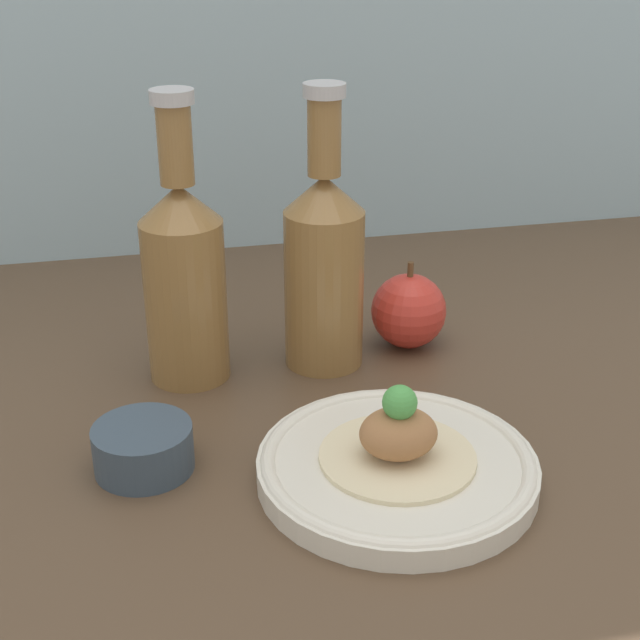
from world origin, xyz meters
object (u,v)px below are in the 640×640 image
(cider_bottle_left, at_px, (184,274))
(apple, at_px, (409,311))
(plate, at_px, (397,466))
(plated_food, at_px, (398,437))
(cider_bottle_right, at_px, (324,263))
(dipping_bowl, at_px, (143,448))

(cider_bottle_left, bearing_deg, apple, 4.13)
(plate, xyz_separation_m, plated_food, (0.00, -0.00, 0.03))
(plate, bearing_deg, cider_bottle_right, 93.21)
(cider_bottle_right, distance_m, apple, 0.11)
(cider_bottle_left, bearing_deg, plated_food, -55.59)
(cider_bottle_left, relative_size, dipping_bowl, 3.39)
(dipping_bowl, bearing_deg, cider_bottle_left, 71.64)
(cider_bottle_right, distance_m, dipping_bowl, 0.25)
(plate, xyz_separation_m, cider_bottle_left, (-0.14, 0.21, 0.09))
(cider_bottle_right, bearing_deg, plated_food, -86.79)
(cider_bottle_left, height_order, apple, cider_bottle_left)
(cider_bottle_right, bearing_deg, dipping_bowl, -140.33)
(cider_bottle_left, bearing_deg, plate, -55.59)
(plate, relative_size, cider_bottle_left, 0.81)
(apple, distance_m, dipping_bowl, 0.32)
(plate, relative_size, apple, 2.43)
(cider_bottle_right, bearing_deg, plate, -86.79)
(plate, xyz_separation_m, cider_bottle_right, (-0.01, 0.21, 0.09))
(plate, height_order, apple, apple)
(plate, distance_m, cider_bottle_right, 0.23)
(cider_bottle_left, height_order, dipping_bowl, cider_bottle_left)
(dipping_bowl, bearing_deg, plate, -16.88)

